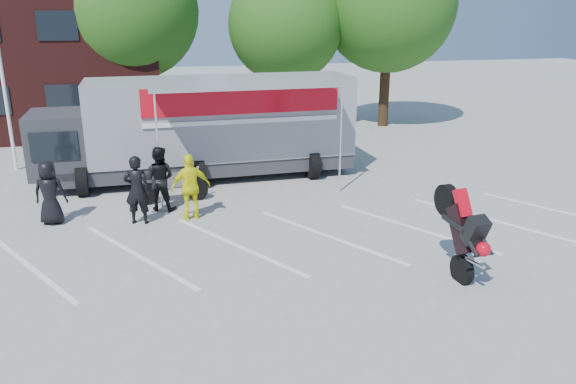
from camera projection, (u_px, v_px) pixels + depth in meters
name	position (u px, v px, depth m)	size (l,w,h in m)	color
ground	(235.00, 263.00, 12.98)	(100.00, 100.00, 0.00)	#A6A6A0
parking_bay_lines	(229.00, 246.00, 13.90)	(18.00, 5.00, 0.01)	white
flagpole	(3.00, 27.00, 19.17)	(1.61, 0.12, 8.00)	white
tree_left	(131.00, 11.00, 25.56)	(6.12, 6.12, 8.64)	#382314
tree_mid	(285.00, 25.00, 26.49)	(5.44, 5.44, 7.68)	#382314
tree_right	(389.00, 5.00, 26.93)	(6.46, 6.46, 9.12)	#382314
transporter_truck	(210.00, 177.00, 19.71)	(10.81, 5.21, 3.44)	gray
parked_motorcycle	(173.00, 202.00, 17.11)	(0.74, 2.23, 1.17)	#AEAEB3
stunt_bike_rider	(443.00, 268.00, 12.68)	(0.88, 1.86, 2.19)	black
spectator_leather_a	(50.00, 193.00, 15.14)	(0.86, 0.56, 1.75)	black
spectator_leather_b	(137.00, 190.00, 15.14)	(0.69, 0.46, 1.91)	black
spectator_leather_c	(159.00, 179.00, 16.20)	(0.92, 0.72, 1.89)	black
spectator_hivis	(191.00, 187.00, 15.48)	(1.09, 0.45, 1.86)	#FDFD0D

